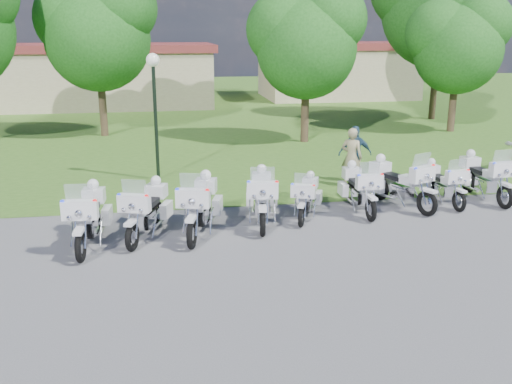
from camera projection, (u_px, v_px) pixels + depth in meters
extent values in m
plane|color=#57575D|center=(269.00, 242.00, 13.94)|extent=(100.00, 100.00, 0.00)
cube|color=#38631F|center=(196.00, 105.00, 39.55)|extent=(100.00, 48.00, 0.01)
torus|color=black|center=(81.00, 247.00, 12.67)|extent=(0.20, 0.74, 0.73)
torus|color=black|center=(96.00, 220.00, 14.45)|extent=(0.20, 0.74, 0.73)
cube|color=silver|center=(79.00, 231.00, 12.54)|extent=(0.23, 0.50, 0.08)
cube|color=silver|center=(80.00, 210.00, 12.69)|extent=(0.81, 0.32, 0.44)
cube|color=silver|center=(79.00, 192.00, 12.65)|extent=(0.62, 0.18, 0.41)
sphere|color=red|center=(95.00, 201.00, 12.60)|extent=(0.10, 0.10, 0.10)
sphere|color=#1426E5|center=(62.00, 202.00, 12.54)|extent=(0.10, 0.10, 0.10)
cube|color=silver|center=(88.00, 227.00, 13.54)|extent=(0.42, 0.64, 0.37)
cube|color=silver|center=(85.00, 215.00, 13.19)|extent=(0.39, 0.59, 0.24)
cube|color=black|center=(90.00, 208.00, 13.76)|extent=(0.42, 0.70, 0.13)
cube|color=silver|center=(107.00, 215.00, 14.27)|extent=(0.24, 0.58, 0.39)
cube|color=silver|center=(80.00, 216.00, 14.21)|extent=(0.24, 0.58, 0.39)
cube|color=silver|center=(94.00, 195.00, 14.30)|extent=(0.56, 0.48, 0.35)
sphere|color=silver|center=(93.00, 184.00, 14.22)|extent=(0.28, 0.28, 0.28)
torus|color=black|center=(132.00, 237.00, 13.31)|extent=(0.36, 0.71, 0.70)
torus|color=black|center=(157.00, 214.00, 15.00)|extent=(0.36, 0.71, 0.70)
cube|color=silver|center=(131.00, 222.00, 13.19)|extent=(0.33, 0.50, 0.07)
cube|color=silver|center=(134.00, 203.00, 13.33)|extent=(0.80, 0.48, 0.42)
cube|color=silver|center=(134.00, 187.00, 13.29)|extent=(0.60, 0.31, 0.39)
sphere|color=red|center=(146.00, 196.00, 13.17)|extent=(0.09, 0.09, 0.09)
sphere|color=#1426E5|center=(119.00, 195.00, 13.27)|extent=(0.09, 0.09, 0.09)
cube|color=silver|center=(145.00, 220.00, 14.14)|extent=(0.53, 0.67, 0.36)
cube|color=silver|center=(141.00, 209.00, 13.80)|extent=(0.49, 0.62, 0.23)
cube|color=black|center=(149.00, 203.00, 14.35)|extent=(0.55, 0.73, 0.13)
cube|color=silver|center=(166.00, 210.00, 14.76)|extent=(0.35, 0.58, 0.38)
cube|color=silver|center=(143.00, 208.00, 14.85)|extent=(0.35, 0.58, 0.38)
cube|color=silver|center=(156.00, 191.00, 14.86)|extent=(0.61, 0.56, 0.34)
sphere|color=silver|center=(156.00, 181.00, 14.79)|extent=(0.27, 0.27, 0.27)
torus|color=black|center=(192.00, 234.00, 13.45)|extent=(0.33, 0.76, 0.75)
torus|color=black|center=(206.00, 210.00, 15.27)|extent=(0.33, 0.76, 0.75)
cube|color=silver|center=(191.00, 219.00, 13.32)|extent=(0.32, 0.53, 0.08)
cube|color=silver|center=(193.00, 198.00, 13.47)|extent=(0.85, 0.47, 0.45)
cube|color=silver|center=(193.00, 182.00, 13.43)|extent=(0.64, 0.29, 0.42)
sphere|color=red|center=(207.00, 191.00, 13.32)|extent=(0.10, 0.10, 0.10)
sphere|color=#1426E5|center=(177.00, 190.00, 13.38)|extent=(0.10, 0.10, 0.10)
cube|color=silver|center=(200.00, 216.00, 14.34)|extent=(0.53, 0.70, 0.38)
cube|color=silver|center=(197.00, 204.00, 13.98)|extent=(0.50, 0.65, 0.25)
cube|color=black|center=(202.00, 198.00, 14.56)|extent=(0.55, 0.77, 0.13)
cube|color=silver|center=(218.00, 205.00, 15.02)|extent=(0.34, 0.61, 0.40)
cube|color=silver|center=(192.00, 204.00, 15.09)|extent=(0.34, 0.61, 0.40)
cube|color=silver|center=(206.00, 186.00, 15.12)|extent=(0.63, 0.57, 0.36)
sphere|color=silver|center=(206.00, 175.00, 15.04)|extent=(0.29, 0.29, 0.29)
torus|color=black|center=(263.00, 223.00, 14.27)|extent=(0.26, 0.74, 0.73)
torus|color=black|center=(262.00, 201.00, 16.05)|extent=(0.26, 0.74, 0.73)
cube|color=silver|center=(263.00, 208.00, 14.14)|extent=(0.27, 0.50, 0.08)
cube|color=silver|center=(263.00, 190.00, 14.30)|extent=(0.81, 0.38, 0.44)
cube|color=silver|center=(263.00, 174.00, 14.25)|extent=(0.62, 0.23, 0.41)
sphere|color=red|center=(277.00, 183.00, 14.18)|extent=(0.10, 0.10, 0.10)
sphere|color=#1426E5|center=(249.00, 183.00, 14.17)|extent=(0.10, 0.10, 0.10)
cube|color=silver|center=(262.00, 206.00, 15.14)|extent=(0.46, 0.66, 0.37)
cube|color=silver|center=(262.00, 195.00, 14.79)|extent=(0.43, 0.61, 0.24)
cube|color=black|center=(262.00, 190.00, 15.36)|extent=(0.47, 0.72, 0.13)
cube|color=silver|center=(273.00, 197.00, 15.84)|extent=(0.28, 0.59, 0.39)
cube|color=silver|center=(250.00, 197.00, 15.84)|extent=(0.28, 0.59, 0.39)
cube|color=silver|center=(262.00, 179.00, 15.90)|extent=(0.59, 0.51, 0.35)
sphere|color=silver|center=(262.00, 169.00, 15.83)|extent=(0.28, 0.28, 0.28)
torus|color=black|center=(301.00, 216.00, 14.95)|extent=(0.34, 0.59, 0.59)
torus|color=black|center=(310.00, 200.00, 16.36)|extent=(0.34, 0.59, 0.59)
cube|color=silver|center=(302.00, 205.00, 14.85)|extent=(0.30, 0.42, 0.06)
cube|color=silver|center=(303.00, 191.00, 14.97)|extent=(0.67, 0.45, 0.35)
cube|color=silver|center=(304.00, 179.00, 14.93)|extent=(0.50, 0.29, 0.33)
sphere|color=red|center=(314.00, 186.00, 14.81)|extent=(0.08, 0.08, 0.08)
sphere|color=#1426E5|center=(292.00, 185.00, 14.94)|extent=(0.08, 0.08, 0.08)
cube|color=silver|center=(306.00, 204.00, 15.64)|extent=(0.47, 0.57, 0.30)
cube|color=silver|center=(305.00, 195.00, 15.36)|extent=(0.44, 0.54, 0.20)
cube|color=black|center=(308.00, 191.00, 15.81)|extent=(0.49, 0.62, 0.11)
cube|color=silver|center=(318.00, 197.00, 16.14)|extent=(0.33, 0.49, 0.32)
cube|color=silver|center=(300.00, 196.00, 16.26)|extent=(0.33, 0.49, 0.32)
cube|color=silver|center=(310.00, 183.00, 16.24)|extent=(0.53, 0.49, 0.28)
sphere|color=silver|center=(311.00, 175.00, 16.18)|extent=(0.23, 0.23, 0.23)
torus|color=black|center=(371.00, 210.00, 15.38)|extent=(0.14, 0.67, 0.67)
torus|color=black|center=(351.00, 193.00, 17.00)|extent=(0.14, 0.67, 0.67)
cube|color=silver|center=(372.00, 197.00, 15.26)|extent=(0.18, 0.44, 0.07)
cube|color=silver|center=(369.00, 182.00, 15.40)|extent=(0.73, 0.25, 0.40)
cube|color=silver|center=(369.00, 169.00, 15.36)|extent=(0.56, 0.13, 0.38)
sphere|color=red|center=(382.00, 175.00, 15.34)|extent=(0.09, 0.09, 0.09)
sphere|color=#1426E5|center=(359.00, 176.00, 15.24)|extent=(0.09, 0.09, 0.09)
cube|color=silver|center=(360.00, 196.00, 16.18)|extent=(0.35, 0.57, 0.34)
cube|color=silver|center=(364.00, 187.00, 15.85)|extent=(0.33, 0.53, 0.22)
cube|color=black|center=(358.00, 182.00, 16.37)|extent=(0.35, 0.63, 0.12)
cube|color=silver|center=(363.00, 188.00, 16.86)|extent=(0.19, 0.52, 0.36)
cube|color=silver|center=(343.00, 189.00, 16.77)|extent=(0.19, 0.52, 0.36)
cube|color=silver|center=(352.00, 173.00, 16.87)|extent=(0.49, 0.41, 0.32)
sphere|color=silver|center=(352.00, 164.00, 16.80)|extent=(0.26, 0.26, 0.26)
torus|color=black|center=(427.00, 203.00, 15.83)|extent=(0.41, 0.73, 0.73)
torus|color=black|center=(380.00, 188.00, 17.35)|extent=(0.41, 0.73, 0.73)
cube|color=silver|center=(429.00, 190.00, 15.71)|extent=(0.37, 0.52, 0.08)
cube|color=silver|center=(422.00, 174.00, 15.82)|extent=(0.83, 0.54, 0.44)
cube|color=silver|center=(421.00, 160.00, 15.77)|extent=(0.62, 0.36, 0.41)
sphere|color=red|center=(433.00, 166.00, 15.89)|extent=(0.10, 0.10, 0.10)
sphere|color=#1426E5|center=(416.00, 169.00, 15.53)|extent=(0.10, 0.10, 0.10)
cube|color=silver|center=(402.00, 191.00, 16.57)|extent=(0.58, 0.71, 0.37)
cube|color=silver|center=(410.00, 180.00, 16.26)|extent=(0.54, 0.66, 0.24)
cube|color=black|center=(395.00, 177.00, 16.74)|extent=(0.60, 0.77, 0.13)
cube|color=silver|center=(392.00, 182.00, 17.33)|extent=(0.40, 0.60, 0.39)
cube|color=silver|center=(376.00, 185.00, 17.00)|extent=(0.40, 0.60, 0.39)
cube|color=silver|center=(380.00, 167.00, 17.20)|extent=(0.65, 0.60, 0.35)
sphere|color=silver|center=(381.00, 158.00, 17.12)|extent=(0.28, 0.28, 0.28)
torus|color=black|center=(459.00, 201.00, 16.23)|extent=(0.17, 0.63, 0.62)
torus|color=black|center=(430.00, 187.00, 17.70)|extent=(0.17, 0.63, 0.62)
cube|color=silver|center=(461.00, 190.00, 16.12)|extent=(0.20, 0.42, 0.07)
cube|color=silver|center=(457.00, 177.00, 16.24)|extent=(0.69, 0.28, 0.37)
cube|color=silver|center=(457.00, 165.00, 16.21)|extent=(0.53, 0.15, 0.35)
sphere|color=red|center=(468.00, 170.00, 16.21)|extent=(0.08, 0.08, 0.08)
sphere|color=#1426E5|center=(449.00, 172.00, 16.07)|extent=(0.08, 0.08, 0.08)
cube|color=silver|center=(444.00, 190.00, 16.95)|extent=(0.36, 0.54, 0.32)
cube|color=silver|center=(449.00, 181.00, 16.65)|extent=(0.34, 0.51, 0.20)
cube|color=black|center=(440.00, 178.00, 17.13)|extent=(0.36, 0.60, 0.11)
cube|color=silver|center=(441.00, 183.00, 17.59)|extent=(0.21, 0.50, 0.33)
cube|color=silver|center=(424.00, 184.00, 17.46)|extent=(0.21, 0.50, 0.33)
cube|color=silver|center=(431.00, 170.00, 17.58)|extent=(0.47, 0.41, 0.30)
sphere|color=silver|center=(431.00, 162.00, 17.51)|extent=(0.24, 0.24, 0.24)
torus|color=black|center=(505.00, 197.00, 16.48)|extent=(0.19, 0.72, 0.71)
torus|color=black|center=(468.00, 181.00, 18.17)|extent=(0.19, 0.72, 0.71)
cube|color=silver|center=(507.00, 185.00, 16.36)|extent=(0.22, 0.48, 0.07)
cube|color=silver|center=(503.00, 169.00, 16.50)|extent=(0.78, 0.31, 0.43)
cube|color=silver|center=(503.00, 156.00, 16.46)|extent=(0.60, 0.17, 0.40)
sphere|color=#1426E5|center=(495.00, 164.00, 16.31)|extent=(0.10, 0.10, 0.10)
cube|color=silver|center=(486.00, 185.00, 17.31)|extent=(0.40, 0.62, 0.36)
cube|color=silver|center=(492.00, 175.00, 16.97)|extent=(0.38, 0.58, 0.23)
cube|color=black|center=(481.00, 171.00, 17.51)|extent=(0.41, 0.68, 0.13)
cube|color=silver|center=(481.00, 177.00, 18.04)|extent=(0.23, 0.57, 0.38)
cube|color=silver|center=(463.00, 178.00, 17.90)|extent=(0.23, 0.57, 0.38)
cube|color=silver|center=(470.00, 162.00, 18.03)|extent=(0.54, 0.46, 0.34)
sphere|color=silver|center=(471.00, 153.00, 17.95)|extent=(0.28, 0.28, 0.28)
cylinder|color=black|center=(156.00, 124.00, 19.25)|extent=(0.12, 0.12, 3.91)
sphere|color=white|center=(153.00, 60.00, 18.67)|extent=(0.44, 0.44, 0.44)
cylinder|color=#38281C|center=(102.00, 101.00, 27.54)|extent=(0.36, 0.36, 3.37)
sphere|color=#1A4E15|center=(98.00, 39.00, 26.74)|extent=(4.91, 4.91, 4.91)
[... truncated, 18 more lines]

